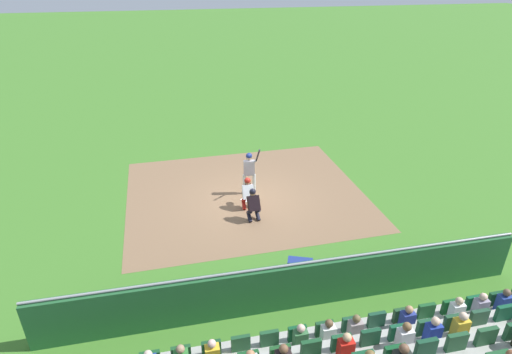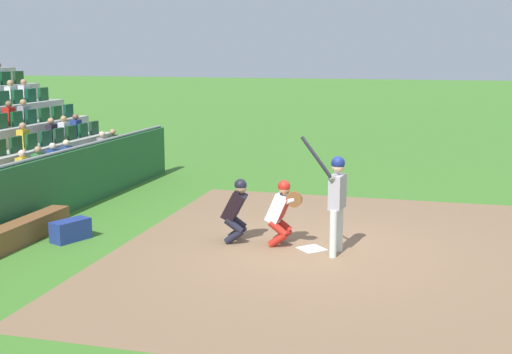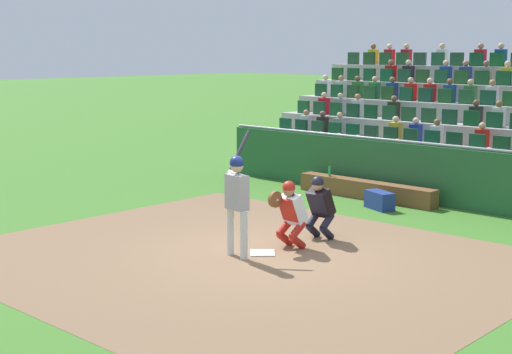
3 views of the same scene
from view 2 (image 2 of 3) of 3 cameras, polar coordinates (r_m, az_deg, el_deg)
The scene contains 9 objects.
ground_plane at distance 12.43m, azimuth 4.86°, elevation -6.29°, with size 160.00×160.00×0.00m, color #3F7628.
infield_dirt_patch at distance 12.35m, azimuth 7.15°, elevation -6.44°, with size 9.51×8.11×0.01m, color #806145.
home_plate_marker at distance 12.42m, azimuth 4.86°, elevation -6.22°, with size 0.44×0.44×0.02m, color white.
batter_at_plate at distance 11.90m, azimuth 7.00°, elevation -1.45°, with size 0.59×0.77×2.20m.
catcher_crouching at distance 12.47m, azimuth 2.20°, elevation -2.78°, with size 0.47×0.71×1.29m.
home_plate_umpire at distance 12.69m, azimuth -1.72°, elevation -2.65°, with size 0.50×0.51×1.27m.
dugout_wall at distance 14.61m, azimuth -18.97°, elevation -1.40°, with size 13.29×0.24×1.47m.
dugout_bench at distance 13.09m, azimuth -21.05°, elevation -5.11°, with size 3.87×0.40×0.44m, color brown.
equipment_duffel_bag at distance 13.42m, azimuth -15.77°, elevation -4.47°, with size 0.76×0.36×0.41m, color navy.
Camera 2 is at (11.67, 2.27, 3.64)m, focal length 46.15 mm.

